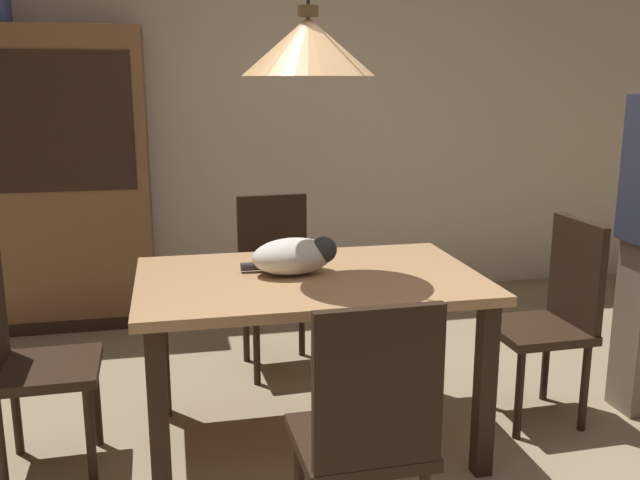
{
  "coord_description": "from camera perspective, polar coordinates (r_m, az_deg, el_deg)",
  "views": [
    {
      "loc": [
        -0.69,
        -2.26,
        1.54
      ],
      "look_at": [
        -0.06,
        0.68,
        0.85
      ],
      "focal_mm": 39.43,
      "sensor_mm": 36.0,
      "label": 1
    }
  ],
  "objects": [
    {
      "name": "hutch_bookcase",
      "position": [
        4.67,
        -20.43,
        4.13
      ],
      "size": [
        1.12,
        0.45,
        1.85
      ],
      "color": "brown",
      "rests_on": "ground"
    },
    {
      "name": "back_wall",
      "position": [
        4.95,
        -4.2,
        11.87
      ],
      "size": [
        6.4,
        0.1,
        2.9
      ],
      "primitive_type": "cube",
      "color": "beige",
      "rests_on": "ground"
    },
    {
      "name": "chair_left_side",
      "position": [
        2.98,
        -22.94,
        -8.33
      ],
      "size": [
        0.41,
        0.41,
        0.93
      ],
      "color": "black",
      "rests_on": "ground"
    },
    {
      "name": "book_blue_wide",
      "position": [
        4.69,
        -24.4,
        17.11
      ],
      "size": [
        0.06,
        0.24,
        0.24
      ],
      "primitive_type": "cube",
      "color": "#384C93",
      "rests_on": "hutch_bookcase"
    },
    {
      "name": "dining_table",
      "position": [
        2.92,
        -0.89,
        -4.78
      ],
      "size": [
        1.4,
        0.9,
        0.75
      ],
      "color": "tan",
      "rests_on": "ground"
    },
    {
      "name": "chair_far_back",
      "position": [
        3.79,
        -3.54,
        -2.81
      ],
      "size": [
        0.42,
        0.42,
        0.93
      ],
      "color": "black",
      "rests_on": "ground"
    },
    {
      "name": "chair_near_front",
      "position": [
        2.19,
        3.82,
        -15.09
      ],
      "size": [
        0.41,
        0.41,
        0.93
      ],
      "color": "black",
      "rests_on": "ground"
    },
    {
      "name": "chair_right_side",
      "position": [
        3.36,
        18.41,
        -5.54
      ],
      "size": [
        0.41,
        0.41,
        0.93
      ],
      "color": "black",
      "rests_on": "ground"
    },
    {
      "name": "cat_sleeping",
      "position": [
        2.9,
        -2.02,
        -1.29
      ],
      "size": [
        0.39,
        0.27,
        0.16
      ],
      "color": "silver",
      "rests_on": "dining_table"
    },
    {
      "name": "pendant_lamp",
      "position": [
        2.79,
        -0.96,
        15.48
      ],
      "size": [
        0.52,
        0.52,
        1.3
      ],
      "color": "#E0A86B"
    }
  ]
}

